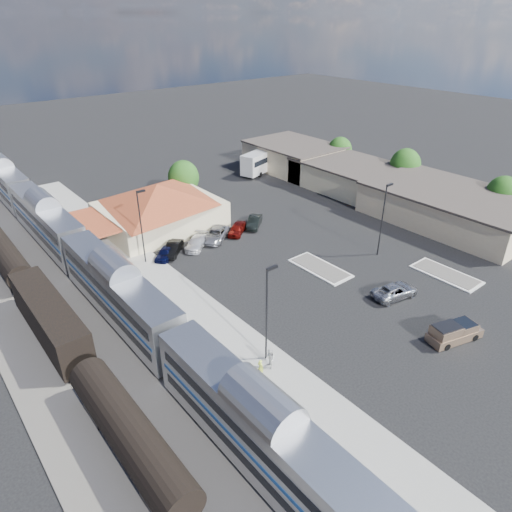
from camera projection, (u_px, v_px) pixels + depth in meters
ground at (308, 287)px, 49.17m from camera, size 280.00×280.00×0.00m
railbed at (89, 327)px, 42.90m from camera, size 16.00×100.00×0.12m
platform at (183, 302)px, 46.53m from camera, size 5.50×92.00×0.18m
passenger_train at (118, 294)px, 42.68m from camera, size 3.00×104.00×5.55m
freight_cars at (50, 320)px, 40.68m from camera, size 2.80×46.00×4.00m
station_depot at (159, 206)px, 61.55m from camera, size 18.35×12.24×6.20m
buildings_east at (369, 181)px, 73.46m from camera, size 14.40×51.40×4.80m
traffic_island_south at (320, 268)px, 52.71m from camera, size 3.30×7.50×0.21m
traffic_island_north at (446, 274)px, 51.45m from camera, size 3.30×7.50×0.21m
lamp_plat_s at (267, 308)px, 36.47m from camera, size 1.08×0.25×9.00m
lamp_plat_n at (141, 221)px, 51.50m from camera, size 1.08×0.25×9.00m
lamp_lot at (383, 214)px, 53.39m from camera, size 1.08×0.25×9.00m
tree_east_a at (503, 194)px, 63.55m from camera, size 4.56×4.56×6.42m
tree_east_b at (405, 165)px, 74.33m from camera, size 4.94×4.94×6.96m
tree_east_c at (340, 150)px, 84.11m from camera, size 4.41×4.41×6.21m
tree_depot at (184, 177)px, 69.44m from camera, size 4.71×4.71×6.63m
pickup_truck at (455, 332)px, 40.94m from camera, size 5.44×3.18×1.77m
suv at (395, 291)px, 47.23m from camera, size 5.54×3.37×1.44m
coach_bus at (266, 158)px, 84.45m from camera, size 12.91×6.33×4.06m
person_a at (261, 368)px, 36.59m from camera, size 0.47×0.64×1.63m
person_b at (270, 359)px, 37.37m from camera, size 0.95×1.07×1.82m
parked_car_a at (166, 253)px, 54.79m from camera, size 4.11×3.76×1.36m
parked_car_b at (173, 249)px, 55.63m from camera, size 4.27×4.15×1.45m
parked_car_c at (196, 243)px, 57.23m from camera, size 4.91×4.49×1.38m
parked_car_d at (216, 234)px, 59.19m from camera, size 5.74×5.19×1.48m
parked_car_e at (237, 229)px, 60.78m from camera, size 4.37×3.86×1.43m
parked_car_f at (254, 222)px, 62.76m from camera, size 4.40×4.07×1.47m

